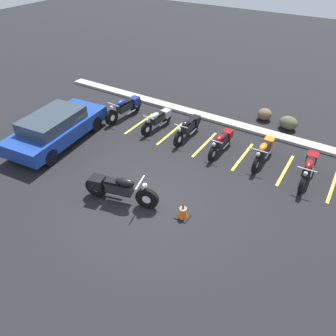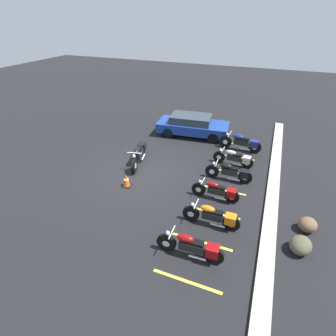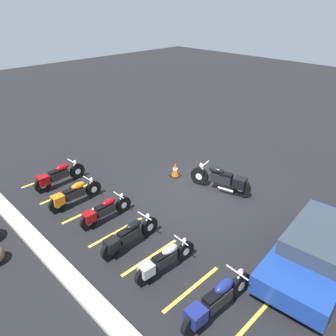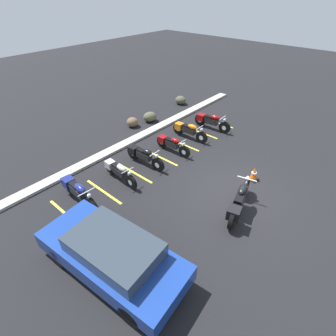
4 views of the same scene
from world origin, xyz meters
name	(u,v)px [view 1 (image 1 of 4)]	position (x,y,z in m)	size (l,w,h in m)	color
ground	(148,201)	(0.00, 0.00, 0.00)	(60.00, 60.00, 0.00)	black
motorcycle_black_featured	(117,188)	(-0.82, -0.46, 0.52)	(2.43, 0.94, 0.97)	black
parked_bike_0	(126,107)	(-4.14, 4.23, 0.48)	(0.65, 2.32, 0.91)	black
parked_bike_1	(158,119)	(-2.30, 4.14, 0.42)	(0.57, 2.03, 0.80)	black
parked_bike_2	(189,127)	(-0.85, 4.20, 0.45)	(0.60, 2.14, 0.84)	black
parked_bike_3	(222,141)	(0.75, 3.94, 0.42)	(0.56, 1.99, 0.78)	black
parked_bike_4	(264,150)	(2.35, 4.16, 0.44)	(0.59, 2.11, 0.83)	black
parked_bike_5	(308,168)	(3.99, 3.89, 0.46)	(0.61, 2.19, 0.86)	black
car_blue	(56,127)	(-5.10, 1.04, 0.68)	(2.22, 4.46, 1.29)	black
concrete_curb	(225,122)	(0.00, 6.08, 0.06)	(18.00, 0.50, 0.12)	#A8A399
landscape_rock_0	(288,123)	(2.48, 7.04, 0.27)	(0.79, 0.67, 0.55)	#4D4F38
landscape_rock_1	(265,114)	(1.35, 7.31, 0.26)	(0.62, 0.64, 0.52)	brown
traffic_cone	(183,210)	(1.30, -0.01, 0.28)	(0.40, 0.40, 0.59)	black
stall_line_0	(111,115)	(-4.86, 4.00, 0.00)	(0.10, 2.10, 0.00)	gold
stall_line_1	(139,124)	(-3.23, 4.00, 0.00)	(0.10, 2.10, 0.00)	gold
stall_line_2	(170,133)	(-1.61, 4.00, 0.00)	(0.10, 2.10, 0.00)	gold
stall_line_3	(205,144)	(0.02, 4.00, 0.00)	(0.10, 2.10, 0.00)	gold
stall_line_4	(243,156)	(1.65, 4.00, 0.00)	(0.10, 2.10, 0.00)	gold
stall_line_5	(285,170)	(3.27, 4.00, 0.00)	(0.10, 2.10, 0.00)	gold
stall_line_6	(333,185)	(4.90, 4.00, 0.00)	(0.10, 2.10, 0.00)	gold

